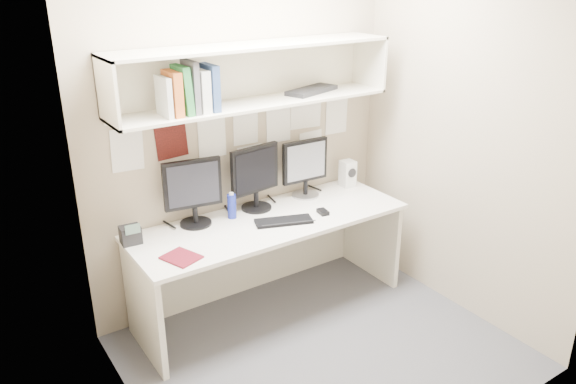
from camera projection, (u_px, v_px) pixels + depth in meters
floor at (323, 352)px, 3.73m from camera, size 2.40×2.00×0.01m
wall_back at (243, 130)px, 4.02m from camera, size 2.40×0.02×2.60m
wall_front at (467, 231)px, 2.48m from camera, size 2.40×0.02×2.60m
wall_left at (125, 216)px, 2.63m from camera, size 0.02×2.00×2.60m
wall_right at (466, 136)px, 3.87m from camera, size 0.02×2.00×2.60m
desk at (270, 264)px, 4.10m from camera, size 2.00×0.70×0.73m
overhead_hutch at (251, 74)px, 3.75m from camera, size 2.00×0.38×0.40m
pinned_papers at (244, 137)px, 4.03m from camera, size 1.92×0.01×0.48m
monitor_left at (193, 190)px, 3.79m from camera, size 0.40×0.22×0.47m
monitor_center at (255, 175)px, 4.04m from camera, size 0.41×0.22×0.47m
monitor_right at (305, 166)px, 4.28m from camera, size 0.38×0.21×0.45m
keyboard at (284, 221)px, 3.90m from camera, size 0.42×0.27×0.02m
mouse at (323, 212)px, 4.04m from camera, size 0.07×0.10×0.03m
speaker at (348, 173)px, 4.52m from camera, size 0.11×0.12×0.21m
blue_bottle at (232, 206)px, 3.95m from camera, size 0.06×0.06×0.19m
maroon_notebook at (181, 257)px, 3.42m from camera, size 0.24×0.26×0.01m
desk_phone at (131, 235)px, 3.59m from camera, size 0.13×0.12×0.15m
book_stack at (189, 91)px, 3.43m from camera, size 0.35×0.20×0.32m
hutch_tray at (312, 90)px, 4.05m from camera, size 0.46×0.29×0.03m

